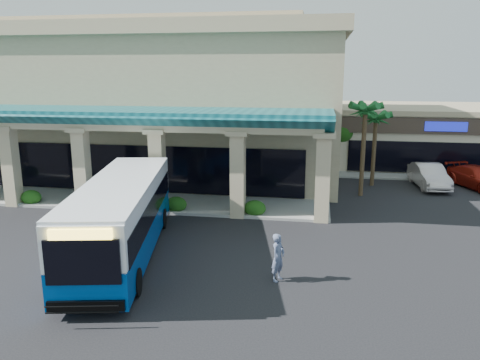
% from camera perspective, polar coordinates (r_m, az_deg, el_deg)
% --- Properties ---
extents(ground, '(110.00, 110.00, 0.00)m').
position_cam_1_polar(ground, '(21.29, -6.74, -8.43)').
color(ground, black).
extents(main_building, '(30.80, 14.80, 11.35)m').
position_cam_1_polar(main_building, '(37.64, -11.91, 9.59)').
color(main_building, tan).
rests_on(main_building, ground).
extents(arcade, '(30.00, 6.20, 5.70)m').
position_cam_1_polar(arcade, '(29.62, -18.14, 2.85)').
color(arcade, '#0E4D56').
rests_on(arcade, ground).
extents(strip_mall, '(22.50, 12.50, 4.90)m').
position_cam_1_polar(strip_mall, '(45.00, 25.52, 5.00)').
color(strip_mall, beige).
rests_on(strip_mall, ground).
extents(palm_0, '(2.40, 2.40, 6.60)m').
position_cam_1_polar(palm_0, '(30.43, 14.82, 4.18)').
color(palm_0, '#185A25').
rests_on(palm_0, ground).
extents(palm_1, '(2.40, 2.40, 5.80)m').
position_cam_1_polar(palm_1, '(33.54, 16.06, 4.20)').
color(palm_1, '#185A25').
rests_on(palm_1, ground).
extents(broadleaf_tree, '(2.60, 2.60, 4.81)m').
position_cam_1_polar(broadleaf_tree, '(38.39, 12.26, 4.73)').
color(broadleaf_tree, '#194710').
rests_on(broadleaf_tree, ground).
extents(transit_bus, '(5.06, 12.12, 3.30)m').
position_cam_1_polar(transit_bus, '(20.68, -14.17, -4.56)').
color(transit_bus, '#01439F').
rests_on(transit_bus, ground).
extents(pedestrian, '(0.68, 0.80, 1.85)m').
position_cam_1_polar(pedestrian, '(17.95, 4.66, -9.38)').
color(pedestrian, '#505B78').
rests_on(pedestrian, ground).
extents(car_white, '(2.14, 5.02, 1.61)m').
position_cam_1_polar(car_white, '(34.61, 22.05, 0.48)').
color(car_white, silver).
rests_on(car_white, ground).
extents(car_red, '(3.77, 5.43, 1.46)m').
position_cam_1_polar(car_red, '(35.71, 26.99, 0.25)').
color(car_red, '#9E1D11').
rests_on(car_red, ground).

